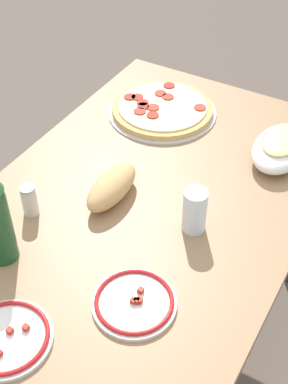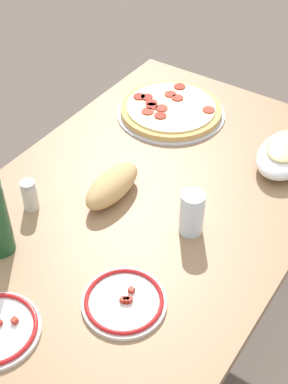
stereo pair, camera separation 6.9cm
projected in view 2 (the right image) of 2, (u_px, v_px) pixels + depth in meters
ground_plane at (144, 351)px, 1.90m from camera, size 8.00×8.00×0.00m
dining_table at (144, 234)px, 1.49m from camera, size 1.30×0.81×0.74m
pepperoni_pizza at (171, 110)px, 1.69m from camera, size 0.35×0.35×0.03m
baked_pasta_dish at (287, 152)px, 1.49m from camera, size 0.24×0.15×0.08m
water_glass at (192, 213)px, 1.28m from camera, size 0.06×0.06×0.12m
side_plate_near at (124, 301)px, 1.15m from camera, size 0.19×0.19×0.02m
bread_loaf at (112, 185)px, 1.39m from camera, size 0.20×0.08×0.08m
spice_shaker at (30, 195)px, 1.36m from camera, size 0.04×0.04×0.09m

